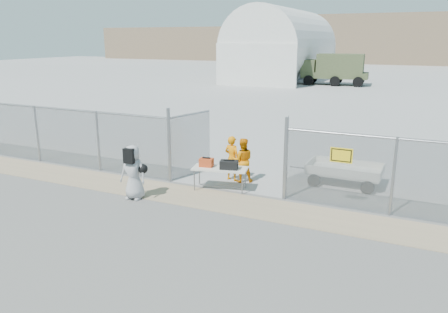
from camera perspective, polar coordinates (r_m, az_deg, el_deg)
The scene contains 14 objects.
ground at distance 12.36m, azimuth -3.92°, elevation -7.15°, with size 160.00×160.00×0.00m, color #595959.
tarmac_inside at distance 52.50m, azimuth 18.89°, elevation 9.29°, with size 160.00×80.00×0.01m, color #9A9A98.
dirt_strip at distance 13.18m, azimuth -1.83°, elevation -5.63°, with size 44.00×1.60×0.01m, color #9B8766.
distant_hills at distance 88.00m, azimuth 25.21°, elevation 13.70°, with size 140.00×6.00×9.00m, color #7F684F, non-canonical shape.
chain_link_fence at distance 13.70m, azimuth 0.00°, elevation -0.00°, with size 40.00×0.20×2.20m, color gray, non-canonical shape.
quonset_hangar at distance 52.36m, azimuth 7.77°, elevation 14.33°, with size 9.00×18.00×8.00m, color silver, non-canonical shape.
folding_table at distance 13.90m, azimuth -0.52°, elevation -2.92°, with size 1.73×0.72×0.73m, color silver, non-canonical shape.
orange_bag at distance 13.90m, azimuth -2.32°, elevation -0.78°, with size 0.42×0.28×0.26m, color #C34119.
black_duffel at distance 13.63m, azimuth 0.64°, elevation -1.10°, with size 0.55×0.32×0.27m, color black.
security_worker_left at distance 14.71m, azimuth 1.05°, elevation -0.25°, with size 0.56×0.37×1.55m, color orange.
security_worker_right at distance 14.57m, azimuth 2.42°, elevation -0.50°, with size 0.73×0.57×1.51m, color orange.
visitor at distance 13.29m, azimuth -11.77°, elevation -2.02°, with size 0.81×0.53×1.66m, color #A3A3A4.
utility_trailer at distance 14.98m, azimuth 15.46°, elevation -2.12°, with size 3.08×1.59×0.75m, color silver, non-canonical shape.
military_truck at distance 46.88m, azimuth 14.28°, elevation 10.94°, with size 6.59×2.43×3.15m, color #465230, non-canonical shape.
Camera 1 is at (5.54, -10.00, 4.70)m, focal length 35.00 mm.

